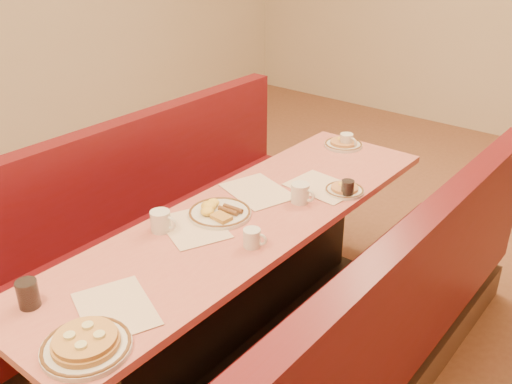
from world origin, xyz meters
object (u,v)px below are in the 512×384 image
Objects in this scene: pancake_plate at (86,344)px; coffee_mug_d at (347,140)px; soda_tumbler_near at (28,294)px; coffee_mug_c at (301,193)px; coffee_mug_a at (253,238)px; diner_table at (245,280)px; eggs_plate at (219,212)px; soda_tumbler_mid at (348,189)px; booth_right at (370,342)px; booth_left at (151,236)px; coffee_mug_b at (161,221)px.

pancake_plate is 2.67× the size of coffee_mug_d.
coffee_mug_c is at bearing 76.94° from soda_tumbler_near.
coffee_mug_a is at bearing 65.70° from soda_tumbler_near.
diner_table is 8.03× the size of eggs_plate.
soda_tumbler_mid is (0.36, -0.59, -0.00)m from coffee_mug_d.
booth_right is 8.02× the size of pancake_plate.
soda_tumbler_mid is at bearing 66.05° from coffee_mug_a.
diner_table is at bearing 0.00° from booth_left.
soda_tumbler_near is (-0.37, 0.01, 0.03)m from pancake_plate.
soda_tumbler_near is at bearing 178.00° from pancake_plate.
soda_tumbler_mid is (0.15, 0.21, -0.01)m from coffee_mug_c.
coffee_mug_a is (0.20, -0.19, 0.42)m from diner_table.
booth_right reaches higher than pancake_plate.
diner_table is 0.72m from soda_tumbler_mid.
booth_left is at bearing 132.16° from coffee_mug_b.
coffee_mug_b is at bearing -111.51° from eggs_plate.
soda_tumbler_near is at bearing -105.49° from coffee_mug_c.
coffee_mug_c is (-0.06, 1.36, 0.03)m from pancake_plate.
diner_table is 18.59× the size of coffee_mug_c.
coffee_mug_b and coffee_mug_c have the same top height.
coffee_mug_d is at bearing 121.04° from soda_tumbler_mid.
soda_tumbler_mid is (0.47, 1.56, -0.01)m from soda_tumbler_near.
soda_tumbler_near is at bearing -106.71° from soda_tumbler_mid.
coffee_mug_a is 0.45m from coffee_mug_b.
coffee_mug_d is (0.65, 1.10, 0.43)m from booth_left.
pancake_plate is 2.18m from coffee_mug_d.
soda_tumbler_mid is (0.28, 0.51, 0.42)m from diner_table.
coffee_mug_b is (-0.40, 0.72, 0.03)m from pancake_plate.
booth_left is 1.01m from coffee_mug_c.
coffee_mug_c is at bearing 48.26° from coffee_mug_b.
soda_tumbler_mid reaches higher than eggs_plate.
soda_tumbler_mid is at bearing 56.16° from eggs_plate.
pancake_plate is 2.35× the size of coffee_mug_b.
soda_tumbler_near reaches higher than soda_tumbler_mid.
coffee_mug_d is (0.03, 1.17, 0.03)m from eggs_plate.
booth_left reaches higher than soda_tumbler_near.
coffee_mug_a is 1.20× the size of soda_tumbler_mid.
soda_tumbler_near is at bearing -101.60° from coffee_mug_b.
booth_right is 1.43m from coffee_mug_d.
eggs_plate is 1.17m from coffee_mug_d.
soda_tumbler_near is (-0.19, -1.05, 0.43)m from diner_table.
diner_table is 0.41m from eggs_plate.
pancake_plate is at bearing -80.28° from diner_table.
soda_tumbler_mid is (1.01, 0.51, 0.43)m from booth_left.
coffee_mug_a is (0.02, 0.88, 0.02)m from pancake_plate.
soda_tumbler_near is (0.03, -0.70, 0.00)m from coffee_mug_b.
coffee_mug_b is (-0.95, -0.35, 0.44)m from booth_right.
coffee_mug_b is at bearing -33.92° from booth_left.
eggs_plate reaches higher than diner_table.
coffee_mug_a is (0.94, -0.19, 0.43)m from booth_left.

